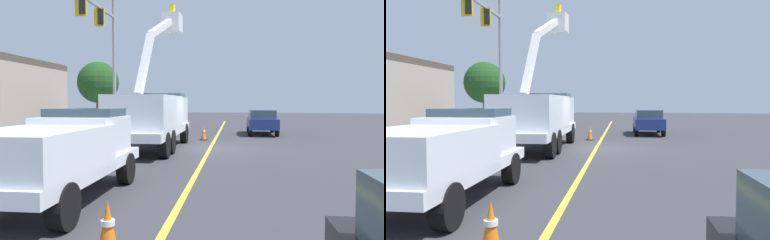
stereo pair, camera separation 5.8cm
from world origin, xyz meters
The scene contains 10 objects.
ground centered at (0.00, 0.00, 0.00)m, with size 120.00×120.00×0.00m, color #38383D.
sidewalk_far_side centered at (-0.57, 7.25, 0.06)m, with size 60.00×3.60×0.12m, color #9E9E99.
lane_centre_stripe centered at (0.00, 0.00, 0.00)m, with size 50.00×0.16×0.01m, color yellow.
utility_bucket_truck centered at (-0.86, 2.62, 1.61)m, with size 8.37×3.14×7.12m.
service_pickup_truck centered at (-10.27, 1.89, 1.12)m, with size 5.75×2.54×2.06m.
passing_minivan centered at (8.26, -2.37, 0.97)m, with size 4.94×2.27×1.69m.
traffic_cone_leading centered at (-12.95, -0.44, 0.42)m, with size 0.40×0.40×0.85m.
traffic_cone_mid_front centered at (3.59, 0.93, 0.41)m, with size 0.40×0.40×0.83m.
traffic_signal_mast centered at (2.21, 6.45, 5.67)m, with size 6.25×0.78×8.55m.
street_tree_right centered at (6.99, 9.15, 3.61)m, with size 2.95×2.95×5.11m.
Camera 2 is at (-17.76, -2.67, 2.23)m, focal length 34.68 mm.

